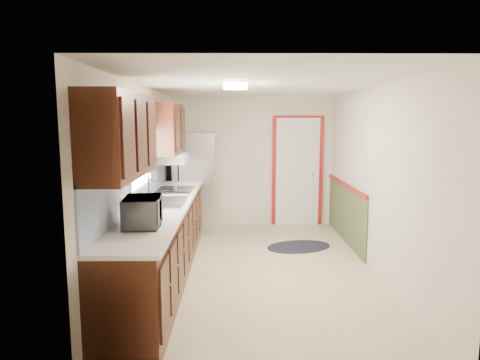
{
  "coord_description": "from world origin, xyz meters",
  "views": [
    {
      "loc": [
        -0.3,
        -5.43,
        1.96
      ],
      "look_at": [
        -0.24,
        0.33,
        1.15
      ],
      "focal_mm": 32.0,
      "sensor_mm": 36.0,
      "label": 1
    }
  ],
  "objects": [
    {
      "name": "cooktop",
      "position": [
        -1.19,
        0.75,
        0.95
      ],
      "size": [
        0.51,
        0.61,
        0.02
      ],
      "primitive_type": "cube",
      "color": "black",
      "rests_on": "kitchen_run"
    },
    {
      "name": "back_wall_trim",
      "position": [
        0.99,
        2.21,
        0.89
      ],
      "size": [
        1.12,
        2.3,
        2.08
      ],
      "color": "maroon",
      "rests_on": "ground"
    },
    {
      "name": "microwave",
      "position": [
        -1.2,
        -1.37,
        1.11
      ],
      "size": [
        0.33,
        0.53,
        0.34
      ],
      "primitive_type": "imported",
      "rotation": [
        0.0,
        0.0,
        1.67
      ],
      "color": "white",
      "rests_on": "kitchen_run"
    },
    {
      "name": "kitchen_run",
      "position": [
        -1.24,
        -0.29,
        0.81
      ],
      "size": [
        0.63,
        4.0,
        2.2
      ],
      "color": "black",
      "rests_on": "ground"
    },
    {
      "name": "rug",
      "position": [
        0.68,
        1.01,
        0.01
      ],
      "size": [
        1.18,
        0.95,
        0.01
      ],
      "primitive_type": "ellipsoid",
      "rotation": [
        0.0,
        0.0,
        0.32
      ],
      "color": "black",
      "rests_on": "ground"
    },
    {
      "name": "room_shell",
      "position": [
        0.0,
        0.0,
        1.2
      ],
      "size": [
        3.2,
        5.2,
        2.52
      ],
      "color": "tan",
      "rests_on": "ground"
    },
    {
      "name": "refrigerator",
      "position": [
        -1.02,
        2.05,
        0.87
      ],
      "size": [
        0.74,
        0.74,
        1.74
      ],
      "rotation": [
        0.0,
        0.0,
        0.02
      ],
      "color": "#B7B7BC",
      "rests_on": "ground"
    },
    {
      "name": "ceiling_fixture",
      "position": [
        -0.3,
        -0.2,
        2.36
      ],
      "size": [
        0.3,
        0.3,
        0.06
      ],
      "primitive_type": "cylinder",
      "color": "#FFD88C",
      "rests_on": "room_shell"
    }
  ]
}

